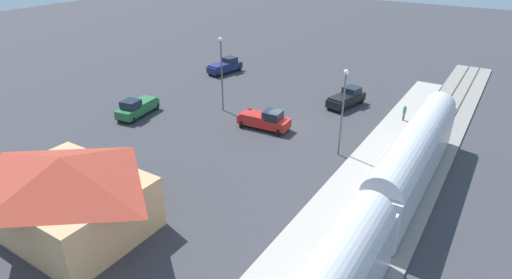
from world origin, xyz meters
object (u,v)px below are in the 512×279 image
(pickup_green, at_px, (137,107))
(pickup_navy, at_px, (225,66))
(pedestrian_on_platform, at_px, (404,112))
(passenger_train, at_px, (374,219))
(light_pole_lot_center, at_px, (221,66))
(pickup_red, at_px, (265,120))
(light_pole_near_platform, at_px, (343,103))
(station_building, at_px, (68,193))
(pickup_black, at_px, (347,98))

(pickup_green, xyz_separation_m, pickup_navy, (1.30, -18.37, 0.00))
(pedestrian_on_platform, bearing_deg, passenger_train, 99.54)
(passenger_train, height_order, pickup_green, passenger_train)
(pedestrian_on_platform, xyz_separation_m, light_pole_lot_center, (18.52, 7.56, 3.96))
(pickup_red, distance_m, light_pole_lot_center, 8.11)
(passenger_train, distance_m, light_pole_near_platform, 13.59)
(station_building, bearing_deg, pedestrian_on_platform, -115.21)
(passenger_train, relative_size, pickup_red, 6.92)
(station_building, distance_m, pickup_green, 19.97)
(pickup_red, relative_size, pickup_green, 0.98)
(passenger_train, distance_m, station_building, 19.79)
(pedestrian_on_platform, height_order, light_pole_lot_center, light_pole_lot_center)
(pickup_green, relative_size, light_pole_near_platform, 0.69)
(station_building, xyz_separation_m, light_pole_near_platform, (-11.20, -19.79, 2.18))
(pickup_green, bearing_deg, pickup_black, -140.51)
(pickup_red, bearing_deg, pickup_navy, -42.11)
(pickup_green, relative_size, light_pole_lot_center, 0.67)
(station_building, xyz_separation_m, pickup_black, (-7.29, -31.68, -1.87))
(passenger_train, height_order, light_pole_near_platform, light_pole_near_platform)
(station_building, relative_size, light_pole_lot_center, 1.28)
(station_building, bearing_deg, pickup_red, -96.72)
(pickup_navy, height_order, light_pole_near_platform, light_pole_near_platform)
(passenger_train, relative_size, pickup_black, 6.72)
(station_building, relative_size, light_pole_near_platform, 1.32)
(pickup_red, relative_size, light_pole_lot_center, 0.66)
(station_building, xyz_separation_m, pickup_navy, (12.63, -34.70, -1.87))
(pickup_black, bearing_deg, pickup_red, 65.68)
(station_building, relative_size, pedestrian_on_platform, 6.28)
(pickup_green, bearing_deg, pedestrian_on_platform, -151.33)
(pickup_black, relative_size, pickup_green, 1.01)
(pedestrian_on_platform, relative_size, pickup_green, 0.30)
(passenger_train, bearing_deg, pedestrian_on_platform, -80.46)
(pickup_red, bearing_deg, station_building, 83.28)
(passenger_train, bearing_deg, light_pole_lot_center, -33.20)
(pickup_black, height_order, pickup_green, same)
(pedestrian_on_platform, height_order, pickup_black, pickup_black)
(station_building, bearing_deg, pickup_navy, -70.00)
(pedestrian_on_platform, bearing_deg, pickup_navy, -9.20)
(light_pole_near_platform, xyz_separation_m, light_pole_lot_center, (15.43, -2.99, 0.16))
(pickup_red, relative_size, pickup_black, 0.97)
(pickup_red, distance_m, pickup_green, 14.59)
(pedestrian_on_platform, bearing_deg, pickup_green, 28.67)
(pickup_red, distance_m, pickup_black, 11.67)
(passenger_train, distance_m, pedestrian_on_platform, 22.47)
(pickup_green, bearing_deg, light_pole_lot_center, -137.75)
(station_building, xyz_separation_m, pickup_green, (11.33, -16.34, -1.87))
(passenger_train, distance_m, pickup_green, 30.49)
(station_building, height_order, pickup_navy, station_building)
(passenger_train, xyz_separation_m, pickup_green, (29.33, -8.10, -1.83))
(pickup_red, xyz_separation_m, light_pole_near_platform, (-8.72, 1.25, 4.05))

